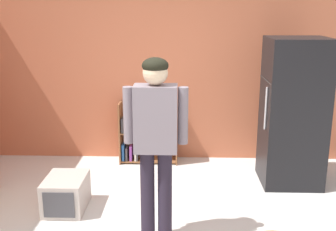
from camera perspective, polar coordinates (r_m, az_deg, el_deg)
name	(u,v)px	position (r m, az deg, el deg)	size (l,w,h in m)	color
back_wall	(161,64)	(5.78, -1.00, 7.04)	(5.20, 0.06, 2.70)	#C86C49
refrigerator	(293,112)	(5.21, 16.78, 0.40)	(0.73, 0.68, 1.78)	black
bookshelf	(144,136)	(5.83, -3.25, -2.83)	(0.80, 0.28, 0.85)	brown
standing_person	(156,133)	(3.68, -1.69, -2.40)	(0.57, 0.23, 1.71)	#261F2D
pet_carrier	(66,193)	(4.67, -13.81, -10.33)	(0.42, 0.55, 0.36)	beige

